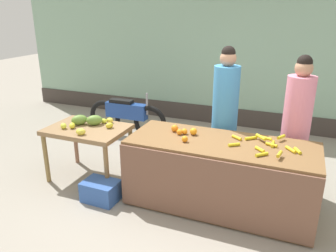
% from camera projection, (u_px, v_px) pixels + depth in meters
% --- Properties ---
extents(ground_plane, '(24.00, 24.00, 0.00)m').
position_uv_depth(ground_plane, '(190.00, 198.00, 4.23)').
color(ground_plane, gray).
extents(market_wall_back, '(10.00, 0.23, 3.54)m').
position_uv_depth(market_wall_back, '(243.00, 39.00, 6.34)').
color(market_wall_back, '#8CB299').
rests_on(market_wall_back, ground).
extents(fruit_stall_counter, '(2.18, 0.88, 0.83)m').
position_uv_depth(fruit_stall_counter, '(219.00, 175.00, 3.94)').
color(fruit_stall_counter, brown).
rests_on(fruit_stall_counter, ground).
extents(side_table_wooden, '(1.07, 0.75, 0.76)m').
position_uv_depth(side_table_wooden, '(88.00, 134.00, 4.53)').
color(side_table_wooden, olive).
rests_on(side_table_wooden, ground).
extents(banana_bunch_pile, '(0.79, 0.64, 0.07)m').
position_uv_depth(banana_bunch_pile, '(266.00, 144.00, 3.69)').
color(banana_bunch_pile, gold).
rests_on(banana_bunch_pile, fruit_stall_counter).
extents(orange_pile, '(0.34, 0.35, 0.09)m').
position_uv_depth(orange_pile, '(183.00, 132.00, 4.02)').
color(orange_pile, orange).
rests_on(orange_pile, fruit_stall_counter).
extents(mango_papaya_pile, '(0.68, 0.66, 0.14)m').
position_uv_depth(mango_papaya_pile, '(87.00, 122.00, 4.52)').
color(mango_papaya_pile, yellow).
rests_on(mango_papaya_pile, side_table_wooden).
extents(vendor_woman_blue_shirt, '(0.34, 0.34, 1.85)m').
position_uv_depth(vendor_woman_blue_shirt, '(225.00, 116.00, 4.41)').
color(vendor_woman_blue_shirt, '#33333D').
rests_on(vendor_woman_blue_shirt, ground).
extents(vendor_woman_pink_shirt, '(0.34, 0.34, 1.79)m').
position_uv_depth(vendor_woman_pink_shirt, '(296.00, 127.00, 4.10)').
color(vendor_woman_pink_shirt, '#33333D').
rests_on(vendor_woman_pink_shirt, ground).
extents(parked_motorcycle, '(1.60, 0.18, 0.88)m').
position_uv_depth(parked_motorcycle, '(127.00, 116.00, 6.14)').
color(parked_motorcycle, black).
rests_on(parked_motorcycle, ground).
extents(produce_crate, '(0.45, 0.33, 0.26)m').
position_uv_depth(produce_crate, '(101.00, 191.00, 4.14)').
color(produce_crate, '#3359A5').
rests_on(produce_crate, ground).
extents(produce_sack, '(0.45, 0.42, 0.57)m').
position_uv_depth(produce_sack, '(160.00, 149.00, 4.99)').
color(produce_sack, maroon).
rests_on(produce_sack, ground).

